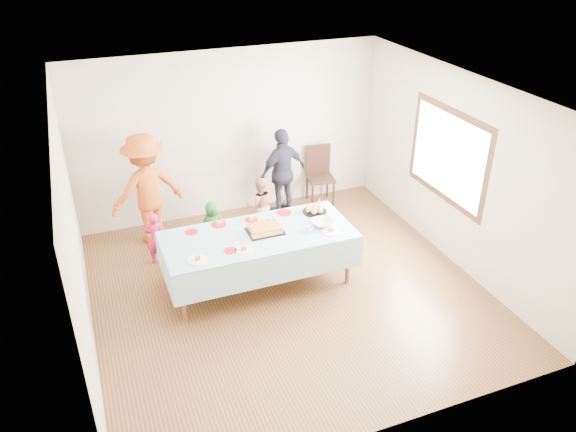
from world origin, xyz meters
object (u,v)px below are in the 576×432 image
party_table (258,238)px  dining_chair (319,171)px  adult_left (147,189)px  birthday_cake (265,229)px

party_table → dining_chair: bearing=48.5°
party_table → adult_left: size_ratio=1.46×
birthday_cake → party_table: bearing=-166.4°
birthday_cake → adult_left: (-1.27, 1.71, 0.04)m
birthday_cake → dining_chair: size_ratio=0.47×
dining_chair → adult_left: (-2.94, -0.27, 0.30)m
dining_chair → adult_left: adult_left is taller
party_table → birthday_cake: birthday_cake is taller
party_table → dining_chair: 2.68m
party_table → dining_chair: dining_chair is taller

